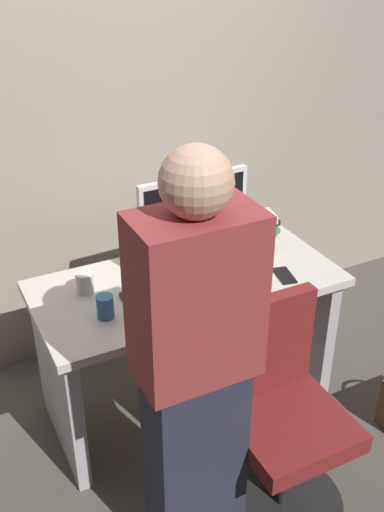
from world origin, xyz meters
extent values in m
plane|color=#4C4742|center=(0.00, 0.00, 0.00)|extent=(9.00, 9.00, 0.00)
cube|color=#9E9384|center=(0.00, 0.77, 1.50)|extent=(6.40, 0.10, 3.00)
cube|color=beige|center=(0.00, 0.00, 0.72)|extent=(1.40, 0.67, 0.04)
cube|color=#B2B2B7|center=(-0.64, 0.00, 0.35)|extent=(0.06, 0.59, 0.70)
cube|color=#B2B2B7|center=(0.64, 0.00, 0.35)|extent=(0.06, 0.59, 0.70)
cylinder|color=black|center=(0.08, -0.74, 0.01)|extent=(0.52, 0.52, 0.03)
cylinder|color=black|center=(0.08, -0.74, 0.23)|extent=(0.05, 0.05, 0.39)
cube|color=maroon|center=(0.08, -0.74, 0.46)|extent=(0.44, 0.44, 0.08)
cube|color=maroon|center=(0.08, -0.55, 0.72)|extent=(0.40, 0.06, 0.44)
cube|color=#262838|center=(-0.31, -0.70, 0.42)|extent=(0.34, 0.20, 0.85)
cube|color=maroon|center=(-0.31, -0.70, 1.14)|extent=(0.40, 0.24, 0.58)
sphere|color=tan|center=(-0.31, -0.70, 1.53)|extent=(0.22, 0.22, 0.22)
cube|color=silver|center=(0.09, 0.10, 0.75)|extent=(0.20, 0.15, 0.02)
cube|color=silver|center=(0.09, 0.10, 0.79)|extent=(0.04, 0.03, 0.08)
cube|color=silver|center=(0.09, 0.10, 1.01)|extent=(0.54, 0.05, 0.36)
cube|color=black|center=(0.09, 0.09, 1.01)|extent=(0.50, 0.02, 0.32)
cube|color=#262626|center=(-0.11, -0.06, 0.75)|extent=(0.43, 0.14, 0.02)
ellipsoid|color=white|center=(0.17, -0.05, 0.75)|extent=(0.06, 0.10, 0.03)
cylinder|color=#3372B2|center=(-0.43, -0.11, 0.79)|extent=(0.07, 0.07, 0.10)
cylinder|color=white|center=(-0.44, 0.11, 0.78)|extent=(0.08, 0.08, 0.10)
cube|color=gold|center=(0.44, 0.13, 0.75)|extent=(0.18, 0.15, 0.03)
cube|color=beige|center=(0.46, 0.13, 0.79)|extent=(0.19, 0.17, 0.03)
cube|color=red|center=(0.45, 0.14, 0.81)|extent=(0.19, 0.16, 0.02)
cube|color=#338C59|center=(0.45, 0.14, 0.84)|extent=(0.22, 0.17, 0.02)
cube|color=black|center=(0.45, 0.15, 0.86)|extent=(0.21, 0.14, 0.03)
cube|color=white|center=(0.44, 0.14, 0.90)|extent=(0.21, 0.16, 0.04)
cube|color=black|center=(0.42, -0.17, 0.74)|extent=(0.10, 0.16, 0.01)
camera|label=1|loc=(-1.02, -2.10, 2.18)|focal=42.20mm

